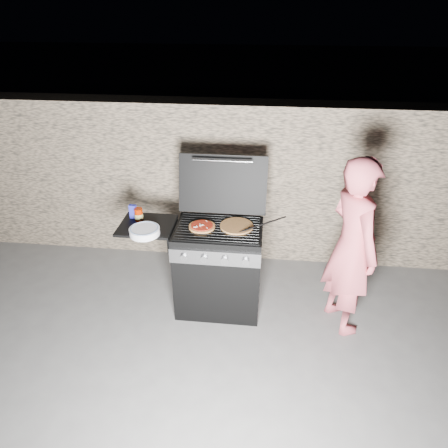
# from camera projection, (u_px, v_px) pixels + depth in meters

# --- Properties ---
(ground) EXTENTS (50.00, 50.00, 0.00)m
(ground) POSITION_uv_depth(u_px,v_px,m) (219.00, 304.00, 4.08)
(ground) COLOR #545352
(stone_wall) EXTENTS (8.00, 0.35, 1.80)m
(stone_wall) POSITION_uv_depth(u_px,v_px,m) (230.00, 182.00, 4.54)
(stone_wall) COLOR tan
(stone_wall) RESTS_ON ground
(gas_grill) EXTENTS (1.34, 0.79, 0.91)m
(gas_grill) POSITION_uv_depth(u_px,v_px,m) (193.00, 266.00, 3.88)
(gas_grill) COLOR black
(gas_grill) RESTS_ON ground
(pizza_topped) EXTENTS (0.28, 0.28, 0.03)m
(pizza_topped) POSITION_uv_depth(u_px,v_px,m) (202.00, 226.00, 3.62)
(pizza_topped) COLOR #BD824C
(pizza_topped) RESTS_ON gas_grill
(pizza_plain) EXTENTS (0.31, 0.31, 0.02)m
(pizza_plain) POSITION_uv_depth(u_px,v_px,m) (237.00, 226.00, 3.63)
(pizza_plain) COLOR tan
(pizza_plain) RESTS_ON gas_grill
(sauce_jar) EXTENTS (0.09, 0.09, 0.12)m
(sauce_jar) POSITION_uv_depth(u_px,v_px,m) (139.00, 214.00, 3.73)
(sauce_jar) COLOR #931B00
(sauce_jar) RESTS_ON gas_grill
(blue_carton) EXTENTS (0.07, 0.04, 0.14)m
(blue_carton) POSITION_uv_depth(u_px,v_px,m) (133.00, 212.00, 3.76)
(blue_carton) COLOR #21259F
(blue_carton) RESTS_ON gas_grill
(plate_stack) EXTENTS (0.33, 0.33, 0.06)m
(plate_stack) POSITION_uv_depth(u_px,v_px,m) (145.00, 231.00, 3.52)
(plate_stack) COLOR white
(plate_stack) RESTS_ON gas_grill
(person) EXTENTS (0.61, 0.72, 1.68)m
(person) POSITION_uv_depth(u_px,v_px,m) (352.00, 248.00, 3.47)
(person) COLOR #D65762
(person) RESTS_ON ground
(tongs) EXTENTS (0.47, 0.23, 0.10)m
(tongs) POSITION_uv_depth(u_px,v_px,m) (260.00, 225.00, 3.56)
(tongs) COLOR black
(tongs) RESTS_ON gas_grill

